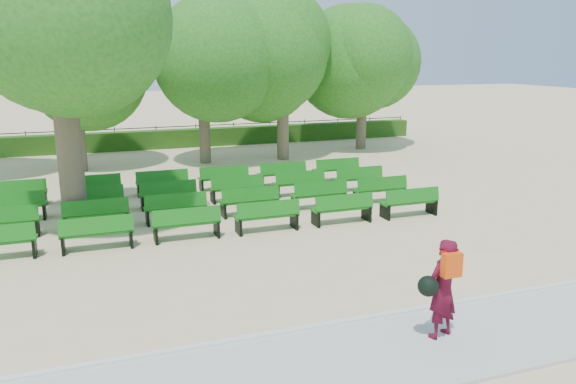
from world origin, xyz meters
name	(u,v)px	position (x,y,z in m)	size (l,w,h in m)	color
ground	(257,224)	(0.00, 0.00, 0.00)	(120.00, 120.00, 0.00)	#D1B68A
paving	(391,353)	(0.00, -7.40, 0.03)	(30.00, 2.20, 0.06)	#B8B9B4
curb	(358,320)	(0.00, -6.25, 0.05)	(30.00, 0.12, 0.10)	silver
hedge	(178,138)	(0.00, 14.00, 0.45)	(26.00, 0.70, 0.90)	#244D14
fence	(177,146)	(0.00, 14.40, 0.00)	(26.00, 0.10, 1.02)	black
tree_line	(192,161)	(0.00, 10.00, 0.00)	(21.80, 6.80, 7.04)	#2A701E
bench_array	(208,208)	(-1.00, 1.81, 0.09)	(1.74, 0.67, 1.07)	#126B13
tree_among	(59,43)	(-4.70, 1.26, 4.84)	(4.96, 4.96, 7.11)	brown
person	(442,288)	(0.97, -7.23, 0.93)	(0.83, 0.57, 1.67)	#4C0A1D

